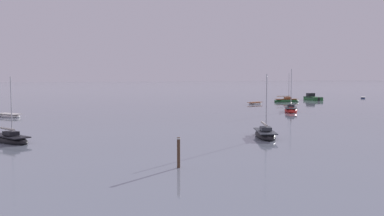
{
  "coord_description": "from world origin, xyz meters",
  "views": [
    {
      "loc": [
        -41.02,
        -13.29,
        5.2
      ],
      "look_at": [
        -15.85,
        41.5,
        0.64
      ],
      "focal_mm": 39.18,
      "sensor_mm": 36.0,
      "label": 1
    }
  ],
  "objects_px": {
    "sailboat_moored_1": "(265,134)",
    "sailboat_moored_4": "(291,110)",
    "rowboat_moored_2": "(363,98)",
    "sailboat_moored_3": "(286,101)",
    "sailboat_moored_0": "(10,139)",
    "mooring_post_near": "(179,153)",
    "rowboat_moored_1": "(9,116)",
    "rowboat_moored_3": "(255,103)",
    "motorboat_moored_4": "(311,98)"
  },
  "relations": [
    {
      "from": "sailboat_moored_3",
      "to": "sailboat_moored_4",
      "type": "relative_size",
      "value": 0.92
    },
    {
      "from": "rowboat_moored_2",
      "to": "sailboat_moored_4",
      "type": "xyz_separation_m",
      "value": [
        -39.43,
        -23.39,
        0.16
      ]
    },
    {
      "from": "sailboat_moored_0",
      "to": "rowboat_moored_3",
      "type": "xyz_separation_m",
      "value": [
        42.71,
        30.12,
        -0.08
      ]
    },
    {
      "from": "motorboat_moored_4",
      "to": "sailboat_moored_4",
      "type": "xyz_separation_m",
      "value": [
        -23.54,
        -23.11,
        -0.05
      ]
    },
    {
      "from": "sailboat_moored_1",
      "to": "motorboat_moored_4",
      "type": "distance_m",
      "value": 60.46
    },
    {
      "from": "rowboat_moored_3",
      "to": "sailboat_moored_3",
      "type": "distance_m",
      "value": 10.56
    },
    {
      "from": "motorboat_moored_4",
      "to": "sailboat_moored_1",
      "type": "bearing_deg",
      "value": 149.17
    },
    {
      "from": "rowboat_moored_2",
      "to": "mooring_post_near",
      "type": "relative_size",
      "value": 1.46
    },
    {
      "from": "sailboat_moored_1",
      "to": "sailboat_moored_4",
      "type": "distance_m",
      "value": 27.49
    },
    {
      "from": "sailboat_moored_0",
      "to": "mooring_post_near",
      "type": "height_order",
      "value": "sailboat_moored_0"
    },
    {
      "from": "sailboat_moored_1",
      "to": "rowboat_moored_3",
      "type": "relative_size",
      "value": 1.47
    },
    {
      "from": "sailboat_moored_4",
      "to": "mooring_post_near",
      "type": "distance_m",
      "value": 41.19
    },
    {
      "from": "mooring_post_near",
      "to": "sailboat_moored_0",
      "type": "bearing_deg",
      "value": 121.14
    },
    {
      "from": "sailboat_moored_3",
      "to": "sailboat_moored_4",
      "type": "distance_m",
      "value": 24.15
    },
    {
      "from": "rowboat_moored_2",
      "to": "rowboat_moored_1",
      "type": "bearing_deg",
      "value": 147.32
    },
    {
      "from": "rowboat_moored_2",
      "to": "sailboat_moored_4",
      "type": "bearing_deg",
      "value": 167.03
    },
    {
      "from": "rowboat_moored_3",
      "to": "sailboat_moored_4",
      "type": "height_order",
      "value": "sailboat_moored_4"
    },
    {
      "from": "sailboat_moored_1",
      "to": "rowboat_moored_2",
      "type": "height_order",
      "value": "sailboat_moored_1"
    },
    {
      "from": "rowboat_moored_1",
      "to": "sailboat_moored_0",
      "type": "height_order",
      "value": "sailboat_moored_0"
    },
    {
      "from": "sailboat_moored_3",
      "to": "motorboat_moored_4",
      "type": "bearing_deg",
      "value": 31.66
    },
    {
      "from": "rowboat_moored_3",
      "to": "sailboat_moored_3",
      "type": "height_order",
      "value": "sailboat_moored_3"
    },
    {
      "from": "rowboat_moored_2",
      "to": "sailboat_moored_3",
      "type": "distance_m",
      "value": 25.58
    },
    {
      "from": "rowboat_moored_1",
      "to": "rowboat_moored_3",
      "type": "height_order",
      "value": "rowboat_moored_1"
    },
    {
      "from": "rowboat_moored_1",
      "to": "rowboat_moored_2",
      "type": "xyz_separation_m",
      "value": [
        77.53,
        15.02,
        -0.05
      ]
    },
    {
      "from": "sailboat_moored_0",
      "to": "rowboat_moored_2",
      "type": "relative_size",
      "value": 1.92
    },
    {
      "from": "sailboat_moored_0",
      "to": "sailboat_moored_1",
      "type": "distance_m",
      "value": 20.88
    },
    {
      "from": "sailboat_moored_0",
      "to": "sailboat_moored_4",
      "type": "xyz_separation_m",
      "value": [
        38.5,
        14.11,
        0.05
      ]
    },
    {
      "from": "sailboat_moored_0",
      "to": "sailboat_moored_3",
      "type": "height_order",
      "value": "sailboat_moored_3"
    },
    {
      "from": "sailboat_moored_0",
      "to": "sailboat_moored_4",
      "type": "height_order",
      "value": "sailboat_moored_4"
    },
    {
      "from": "rowboat_moored_1",
      "to": "rowboat_moored_3",
      "type": "bearing_deg",
      "value": -113.11
    },
    {
      "from": "sailboat_moored_4",
      "to": "sailboat_moored_1",
      "type": "bearing_deg",
      "value": 174.55
    },
    {
      "from": "rowboat_moored_1",
      "to": "motorboat_moored_4",
      "type": "distance_m",
      "value": 63.38
    },
    {
      "from": "sailboat_moored_0",
      "to": "rowboat_moored_2",
      "type": "bearing_deg",
      "value": 88.88
    },
    {
      "from": "rowboat_moored_2",
      "to": "rowboat_moored_3",
      "type": "bearing_deg",
      "value": 148.18
    },
    {
      "from": "sailboat_moored_1",
      "to": "sailboat_moored_3",
      "type": "xyz_separation_m",
      "value": [
        32.69,
        39.87,
        0.02
      ]
    },
    {
      "from": "rowboat_moored_2",
      "to": "sailboat_moored_3",
      "type": "height_order",
      "value": "sailboat_moored_3"
    },
    {
      "from": "sailboat_moored_3",
      "to": "rowboat_moored_2",
      "type": "bearing_deg",
      "value": 19.63
    },
    {
      "from": "sailboat_moored_0",
      "to": "rowboat_moored_3",
      "type": "distance_m",
      "value": 52.26
    },
    {
      "from": "motorboat_moored_4",
      "to": "sailboat_moored_4",
      "type": "distance_m",
      "value": 32.99
    },
    {
      "from": "rowboat_moored_1",
      "to": "rowboat_moored_3",
      "type": "distance_m",
      "value": 42.99
    },
    {
      "from": "rowboat_moored_1",
      "to": "sailboat_moored_1",
      "type": "xyz_separation_m",
      "value": [
        19.54,
        -28.66,
        0.07
      ]
    },
    {
      "from": "sailboat_moored_1",
      "to": "mooring_post_near",
      "type": "bearing_deg",
      "value": -29.71
    },
    {
      "from": "sailboat_moored_0",
      "to": "sailboat_moored_4",
      "type": "distance_m",
      "value": 41.01
    },
    {
      "from": "sailboat_moored_4",
      "to": "sailboat_moored_3",
      "type": "bearing_deg",
      "value": 1.13
    },
    {
      "from": "sailboat_moored_1",
      "to": "rowboat_moored_3",
      "type": "height_order",
      "value": "sailboat_moored_1"
    },
    {
      "from": "rowboat_moored_1",
      "to": "sailboat_moored_4",
      "type": "distance_m",
      "value": 39.0
    },
    {
      "from": "motorboat_moored_4",
      "to": "sailboat_moored_3",
      "type": "relative_size",
      "value": 1.02
    },
    {
      "from": "rowboat_moored_1",
      "to": "mooring_post_near",
      "type": "bearing_deg",
      "value": 159.19
    },
    {
      "from": "rowboat_moored_1",
      "to": "sailboat_moored_3",
      "type": "height_order",
      "value": "sailboat_moored_3"
    },
    {
      "from": "sailboat_moored_0",
      "to": "motorboat_moored_4",
      "type": "relative_size",
      "value": 0.87
    }
  ]
}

